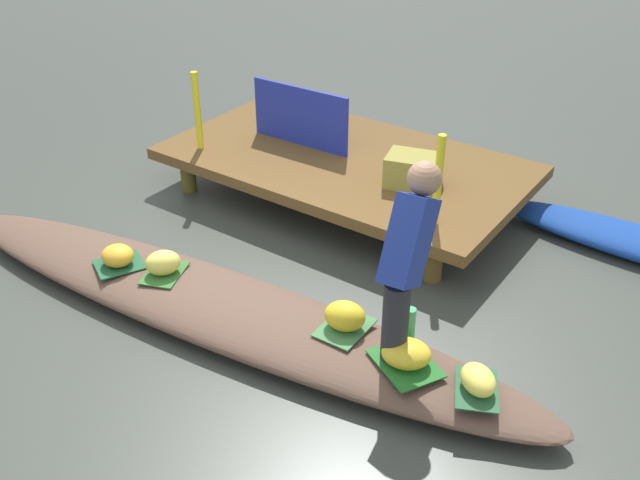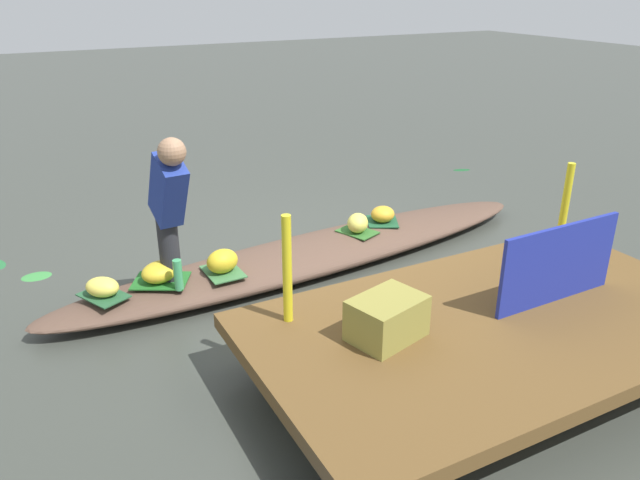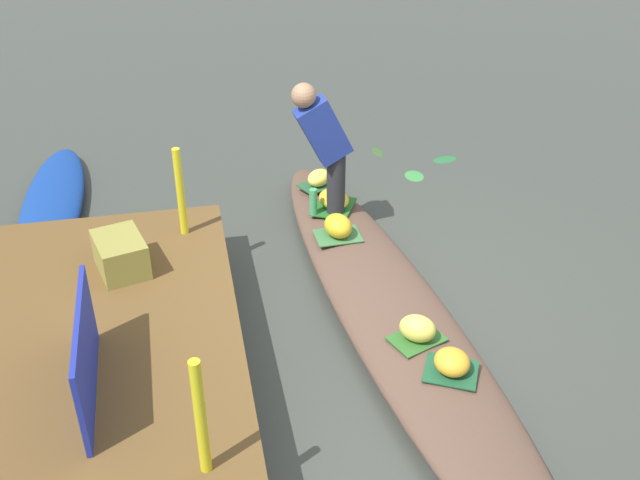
# 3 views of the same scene
# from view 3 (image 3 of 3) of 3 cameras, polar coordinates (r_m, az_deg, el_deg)

# --- Properties ---
(canal_water) EXTENTS (40.00, 40.00, 0.00)m
(canal_water) POSITION_cam_3_polar(r_m,az_deg,el_deg) (5.51, 5.54, -6.46)
(canal_water) COLOR #3C3F39
(canal_water) RESTS_ON ground
(dock_platform) EXTENTS (3.20, 1.80, 0.41)m
(dock_platform) POSITION_cam_3_polar(r_m,az_deg,el_deg) (4.95, -16.72, -7.78)
(dock_platform) COLOR brown
(dock_platform) RESTS_ON ground
(vendor_boat) EXTENTS (4.99, 1.25, 0.22)m
(vendor_boat) POSITION_cam_3_polar(r_m,az_deg,el_deg) (5.44, 5.60, -5.56)
(vendor_boat) COLOR brown
(vendor_boat) RESTS_ON ground
(moored_boat) EXTENTS (2.45, 0.55, 0.18)m
(moored_boat) POSITION_cam_3_polar(r_m,az_deg,el_deg) (7.29, -20.01, 2.66)
(moored_boat) COLOR navy
(moored_boat) RESTS_ON ground
(leaf_mat_0) EXTENTS (0.52, 0.48, 0.01)m
(leaf_mat_0) POSITION_cam_3_polar(r_m,az_deg,el_deg) (6.52, 1.08, 2.59)
(leaf_mat_0) COLOR #206523
(leaf_mat_0) RESTS_ON vendor_boat
(banana_bunch_0) EXTENTS (0.37, 0.35, 0.16)m
(banana_bunch_0) POSITION_cam_3_polar(r_m,az_deg,el_deg) (6.48, 1.08, 3.20)
(banana_bunch_0) COLOR gold
(banana_bunch_0) RESTS_ON vendor_boat
(leaf_mat_1) EXTENTS (0.36, 0.42, 0.01)m
(leaf_mat_1) POSITION_cam_3_polar(r_m,az_deg,el_deg) (5.04, 7.50, -7.60)
(leaf_mat_1) COLOR #306528
(leaf_mat_1) RESTS_ON vendor_boat
(banana_bunch_1) EXTENTS (0.31, 0.32, 0.18)m
(banana_bunch_1) POSITION_cam_3_polar(r_m,az_deg,el_deg) (4.98, 7.57, -6.81)
(banana_bunch_1) COLOR #E6D956
(banana_bunch_1) RESTS_ON vendor_boat
(leaf_mat_2) EXTENTS (0.41, 0.43, 0.01)m
(leaf_mat_2) POSITION_cam_3_polar(r_m,az_deg,el_deg) (4.82, 10.11, -9.99)
(leaf_mat_2) COLOR #1D5230
(leaf_mat_2) RESTS_ON vendor_boat
(banana_bunch_2) EXTENTS (0.28, 0.27, 0.16)m
(banana_bunch_2) POSITION_cam_3_polar(r_m,az_deg,el_deg) (4.77, 10.20, -9.29)
(banana_bunch_2) COLOR gold
(banana_bunch_2) RESTS_ON vendor_boat
(leaf_mat_3) EXTENTS (0.29, 0.38, 0.01)m
(leaf_mat_3) POSITION_cam_3_polar(r_m,az_deg,el_deg) (6.09, 1.39, 0.33)
(leaf_mat_3) COLOR #3D7441
(leaf_mat_3) RESTS_ON vendor_boat
(banana_bunch_3) EXTENTS (0.32, 0.28, 0.19)m
(banana_bunch_3) POSITION_cam_3_polar(r_m,az_deg,el_deg) (6.04, 1.40, 1.10)
(banana_bunch_3) COLOR yellow
(banana_bunch_3) RESTS_ON vendor_boat
(leaf_mat_4) EXTENTS (0.38, 0.43, 0.01)m
(leaf_mat_4) POSITION_cam_3_polar(r_m,az_deg,el_deg) (6.90, -0.08, 4.31)
(leaf_mat_4) COLOR #275834
(leaf_mat_4) RESTS_ON vendor_boat
(banana_bunch_4) EXTENTS (0.32, 0.31, 0.15)m
(banana_bunch_4) POSITION_cam_3_polar(r_m,az_deg,el_deg) (6.86, -0.08, 4.85)
(banana_bunch_4) COLOR #F9E456
(banana_bunch_4) RESTS_ON vendor_boat
(vendor_person) EXTENTS (0.23, 0.51, 1.20)m
(vendor_person) POSITION_cam_3_polar(r_m,az_deg,el_deg) (6.11, 0.30, 7.65)
(vendor_person) COLOR #28282D
(vendor_person) RESTS_ON vendor_boat
(water_bottle) EXTENTS (0.07, 0.07, 0.25)m
(water_bottle) POSITION_cam_3_polar(r_m,az_deg,el_deg) (6.35, -0.53, 2.96)
(water_bottle) COLOR #44A867
(water_bottle) RESTS_ON vendor_boat
(market_banner) EXTENTS (1.02, 0.05, 0.55)m
(market_banner) POSITION_cam_3_polar(r_m,az_deg,el_deg) (4.36, -17.71, -8.49)
(market_banner) COLOR #1F2C98
(market_banner) RESTS_ON dock_platform
(railing_post_west) EXTENTS (0.06, 0.06, 0.72)m
(railing_post_west) POSITION_cam_3_polar(r_m,az_deg,el_deg) (3.73, -9.25, -13.46)
(railing_post_west) COLOR yellow
(railing_post_west) RESTS_ON dock_platform
(railing_post_east) EXTENTS (0.06, 0.06, 0.72)m
(railing_post_east) POSITION_cam_3_polar(r_m,az_deg,el_deg) (5.69, -10.78, 3.68)
(railing_post_east) COLOR yellow
(railing_post_east) RESTS_ON dock_platform
(produce_crate) EXTENTS (0.51, 0.43, 0.26)m
(produce_crate) POSITION_cam_3_polar(r_m,az_deg,el_deg) (5.44, -15.21, -1.09)
(produce_crate) COLOR olive
(produce_crate) RESTS_ON dock_platform
(drifting_plant_0) EXTENTS (0.25, 0.11, 0.01)m
(drifting_plant_0) POSITION_cam_3_polar(r_m,az_deg,el_deg) (8.11, 4.49, 6.85)
(drifting_plant_0) COLOR #335825
(drifting_plant_0) RESTS_ON ground
(drifting_plant_2) EXTENTS (0.26, 0.21, 0.01)m
(drifting_plant_2) POSITION_cam_3_polar(r_m,az_deg,el_deg) (7.61, 7.33, 4.97)
(drifting_plant_2) COLOR #3B8D41
(drifting_plant_2) RESTS_ON ground
(drifting_plant_3) EXTENTS (0.22, 0.30, 0.01)m
(drifting_plant_3) POSITION_cam_3_polar(r_m,az_deg,el_deg) (8.01, 9.66, 6.19)
(drifting_plant_3) COLOR #256B37
(drifting_plant_3) RESTS_ON ground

